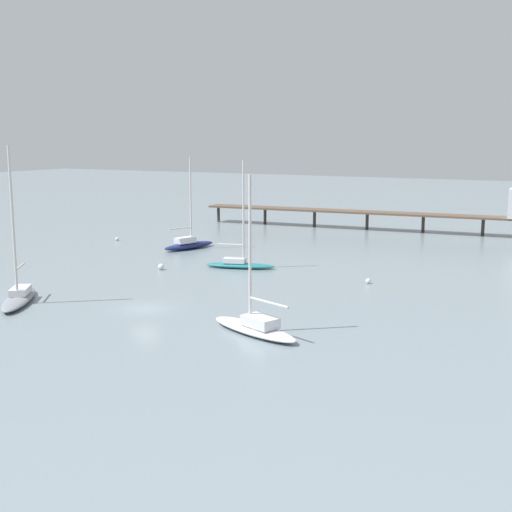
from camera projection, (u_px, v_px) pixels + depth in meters
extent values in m
plane|color=gray|center=(145.00, 309.00, 59.07)|extent=(400.00, 400.00, 0.00)
cube|color=brown|center=(367.00, 212.00, 109.34)|extent=(55.64, 8.52, 0.30)
cylinder|color=#38332D|center=(218.00, 214.00, 120.02)|extent=(0.50, 0.50, 2.65)
cylinder|color=#38332D|center=(265.00, 216.00, 116.54)|extent=(0.50, 0.50, 2.65)
cylinder|color=#38332D|center=(314.00, 219.00, 113.07)|extent=(0.50, 0.50, 2.65)
cylinder|color=#38332D|center=(367.00, 221.00, 109.59)|extent=(0.50, 0.50, 2.65)
cylinder|color=#38332D|center=(423.00, 224.00, 106.12)|extent=(0.50, 0.50, 2.65)
cylinder|color=#38332D|center=(483.00, 227.00, 102.64)|extent=(0.50, 0.50, 2.65)
ellipsoid|color=#1E727A|center=(240.00, 266.00, 77.33)|extent=(8.21, 4.12, 0.60)
cube|color=silver|center=(235.00, 260.00, 77.35)|extent=(2.78, 1.99, 0.56)
cylinder|color=silver|center=(243.00, 212.00, 76.20)|extent=(0.22, 0.22, 11.62)
cylinder|color=silver|center=(230.00, 245.00, 77.14)|extent=(2.95, 1.04, 0.17)
ellipsoid|color=navy|center=(189.00, 246.00, 90.68)|extent=(4.13, 8.47, 0.87)
cube|color=silver|center=(185.00, 240.00, 90.07)|extent=(2.08, 3.06, 0.76)
cylinder|color=silver|center=(191.00, 200.00, 89.93)|extent=(0.22, 0.22, 11.30)
cylinder|color=silver|center=(180.00, 228.00, 89.22)|extent=(1.19, 3.65, 0.18)
ellipsoid|color=gray|center=(19.00, 299.00, 61.12)|extent=(7.10, 8.94, 0.67)
cube|color=silver|center=(20.00, 290.00, 61.75)|extent=(2.87, 3.22, 0.59)
cylinder|color=silver|center=(13.00, 222.00, 59.46)|extent=(0.23, 0.23, 13.35)
cylinder|color=silver|center=(20.00, 267.00, 61.89)|extent=(2.13, 2.96, 0.19)
ellipsoid|color=white|center=(254.00, 329.00, 51.54)|extent=(9.16, 5.32, 0.69)
cube|color=silver|center=(260.00, 322.00, 50.88)|extent=(3.18, 2.51, 0.77)
cylinder|color=silver|center=(250.00, 250.00, 50.83)|extent=(0.23, 0.23, 11.32)
cylinder|color=silver|center=(269.00, 302.00, 49.91)|extent=(3.97, 1.64, 0.18)
sphere|color=silver|center=(117.00, 239.00, 97.88)|extent=(0.51, 0.51, 0.51)
sphere|color=silver|center=(368.00, 281.00, 69.14)|extent=(0.53, 0.53, 0.53)
sphere|color=silver|center=(161.00, 267.00, 76.35)|extent=(0.69, 0.69, 0.69)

